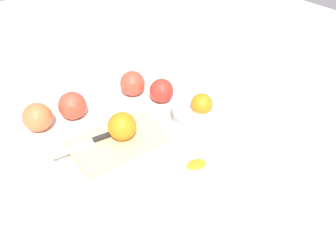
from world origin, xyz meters
TOP-DOWN VIEW (x-y plane):
  - ground_plane at (0.00, 0.00)m, footprint 2.40×2.40m
  - bowl at (-0.17, 0.07)m, footprint 0.16×0.16m
  - cutting_board at (0.06, -0.01)m, footprint 0.25×0.17m
  - orange_on_board at (0.05, 0.00)m, footprint 0.07×0.07m
  - knife at (0.13, -0.04)m, footprint 0.16×0.05m
  - apple_front_left at (-0.11, -0.17)m, footprint 0.08×0.08m
  - apple_front_left_2 at (-0.15, -0.08)m, footprint 0.07×0.07m
  - apple_front_right at (0.18, -0.20)m, footprint 0.08×0.08m
  - apple_front_right_2 at (0.08, -0.19)m, footprint 0.08×0.08m
  - citrus_peel at (-0.04, 0.18)m, footprint 0.06×0.05m

SIDE VIEW (x-z plane):
  - ground_plane at x=0.00m, z-range 0.00..0.00m
  - citrus_peel at x=-0.04m, z-range 0.00..0.01m
  - cutting_board at x=0.06m, z-range 0.00..0.02m
  - knife at x=0.13m, z-range 0.02..0.04m
  - bowl at x=-0.17m, z-range -0.01..0.08m
  - apple_front_left_2 at x=-0.15m, z-range 0.00..0.07m
  - apple_front_left at x=-0.11m, z-range 0.00..0.08m
  - apple_front_right_2 at x=0.08m, z-range 0.00..0.08m
  - apple_front_right at x=0.18m, z-range 0.00..0.08m
  - orange_on_board at x=0.05m, z-range 0.02..0.10m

